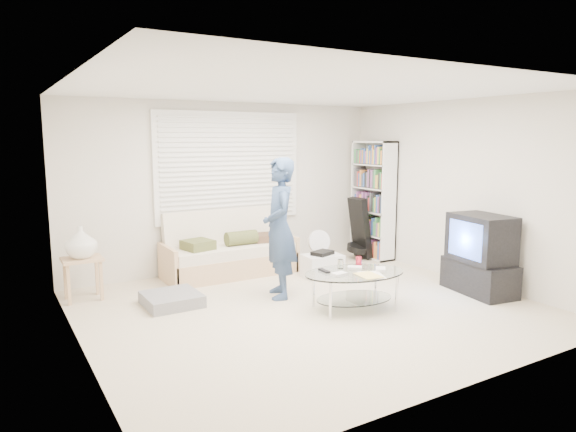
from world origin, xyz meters
TOP-DOWN VIEW (x-y plane):
  - ground at (0.00, 0.00)m, footprint 5.00×5.00m
  - room_shell at (0.00, 0.48)m, footprint 5.02×4.52m
  - window_blinds at (0.00, 2.20)m, footprint 2.32×0.08m
  - futon_sofa at (-0.18, 1.87)m, footprint 1.91×0.77m
  - grey_floor_pillow at (-1.36, 0.94)m, footprint 0.64×0.64m
  - side_table at (-2.22, 1.70)m, footprint 0.46×0.37m
  - bookshelf at (2.32, 1.67)m, footprint 0.30×0.81m
  - guitar_case at (2.05, 1.65)m, footprint 0.36×0.37m
  - floor_fan at (1.15, 1.55)m, footprint 0.36×0.24m
  - storage_bin at (0.90, 1.06)m, footprint 0.57×0.42m
  - tv_unit at (2.20, -0.60)m, footprint 0.64×1.00m
  - coffee_table at (0.42, -0.30)m, footprint 1.33×0.98m
  - standing_person at (-0.08, 0.58)m, footprint 0.60×0.74m

SIDE VIEW (x-z plane):
  - ground at x=0.00m, z-range 0.00..0.00m
  - grey_floor_pillow at x=-1.36m, z-range 0.00..0.14m
  - storage_bin at x=0.90m, z-range -0.02..0.36m
  - futon_sofa at x=-0.18m, z-range -0.16..0.77m
  - floor_fan at x=1.15m, z-range 0.05..0.64m
  - coffee_table at x=0.42m, z-range 0.08..0.64m
  - guitar_case at x=2.05m, z-range -0.06..0.95m
  - tv_unit at x=2.20m, z-range -0.01..1.00m
  - side_table at x=-2.22m, z-range 0.22..1.14m
  - standing_person at x=-0.08m, z-range 0.00..1.74m
  - bookshelf at x=2.32m, z-range 0.00..1.93m
  - window_blinds at x=0.00m, z-range 0.74..2.36m
  - room_shell at x=0.00m, z-range 0.37..2.88m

